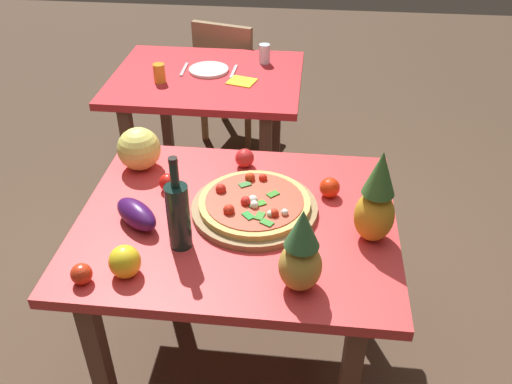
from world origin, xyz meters
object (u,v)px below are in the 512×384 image
at_px(dining_chair, 230,74).
at_px(eggplant, 136,214).
at_px(pizza_board, 254,208).
at_px(pizza, 254,202).
at_px(pineapple_right, 376,202).
at_px(melon, 139,149).
at_px(display_table, 237,237).
at_px(napkin_folded, 242,81).
at_px(tomato_near_board, 330,188).
at_px(tomato_beside_pepper, 245,158).
at_px(bell_pepper, 125,262).
at_px(background_table, 208,93).
at_px(drinking_glass_juice, 159,73).
at_px(pineapple_left, 301,254).
at_px(fork_utensil, 184,69).
at_px(wine_bottle, 178,214).
at_px(drinking_glass_water, 264,54).
at_px(tomato_by_bottle, 81,274).
at_px(knife_utensil, 234,72).
at_px(tomato_at_corner, 168,182).
at_px(dinner_plate, 209,70).

relative_size(dining_chair, eggplant, 4.25).
distance_m(pizza_board, pizza, 0.03).
bearing_deg(pizza, pineapple_right, -14.30).
height_order(pineapple_right, melon, pineapple_right).
relative_size(display_table, napkin_folded, 8.10).
bearing_deg(tomato_near_board, tomato_beside_pepper, 153.10).
bearing_deg(bell_pepper, background_table, 91.29).
bearing_deg(pizza_board, drinking_glass_juice, 120.13).
height_order(pizza_board, pizza, pizza).
bearing_deg(eggplant, pineapple_left, -22.58).
bearing_deg(fork_utensil, pineapple_left, -67.37).
height_order(wine_bottle, pineapple_left, wine_bottle).
bearing_deg(fork_utensil, dining_chair, 72.96).
bearing_deg(eggplant, drinking_glass_water, 78.97).
distance_m(pizza, tomato_by_bottle, 0.64).
xyz_separation_m(bell_pepper, knife_utensil, (0.11, 1.62, -0.05)).
relative_size(background_table, knife_utensil, 5.74).
bearing_deg(tomato_at_corner, tomato_beside_pepper, 36.78).
relative_size(background_table, melon, 5.97).
bearing_deg(drinking_glass_water, bell_pepper, -98.39).
bearing_deg(dining_chair, tomato_at_corner, 106.11).
xyz_separation_m(pineapple_left, dinner_plate, (-0.58, 1.62, -0.12)).
bearing_deg(tomato_beside_pepper, bell_pepper, -113.45).
bearing_deg(pineapple_right, pizza, 165.70).
height_order(wine_bottle, bell_pepper, wine_bottle).
height_order(bell_pepper, tomato_near_board, bell_pepper).
height_order(background_table, fork_utensil, fork_utensil).
bearing_deg(pizza_board, tomato_by_bottle, -139.25).
relative_size(wine_bottle, bell_pepper, 3.11).
xyz_separation_m(dining_chair, tomato_at_corner, (0.03, -1.74, 0.29)).
height_order(pizza, drinking_glass_juice, drinking_glass_juice).
relative_size(bell_pepper, tomato_at_corner, 1.60).
bearing_deg(drinking_glass_juice, napkin_folded, 6.11).
xyz_separation_m(display_table, bell_pepper, (-0.30, -0.33, 0.14)).
distance_m(melon, fork_utensil, 1.01).
bearing_deg(fork_utensil, display_table, -71.01).
distance_m(pineapple_right, tomato_by_bottle, 0.96).
relative_size(eggplant, tomato_beside_pepper, 2.59).
bearing_deg(drinking_glass_juice, fork_utensil, 61.72).
bearing_deg(drinking_glass_water, fork_utensil, -160.41).
bearing_deg(fork_utensil, tomato_at_corner, -81.68).
bearing_deg(tomato_near_board, melon, 171.07).
xyz_separation_m(knife_utensil, napkin_folded, (0.06, -0.13, -0.00)).
bearing_deg(background_table, tomato_at_corner, -87.08).
xyz_separation_m(pizza_board, pineapple_right, (0.41, -0.11, 0.14)).
distance_m(pizza_board, drinking_glass_water, 1.41).
height_order(eggplant, drinking_glass_juice, drinking_glass_juice).
bearing_deg(eggplant, tomato_by_bottle, -106.22).
distance_m(bell_pepper, tomato_near_board, 0.80).
height_order(pineapple_left, tomato_at_corner, pineapple_left).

